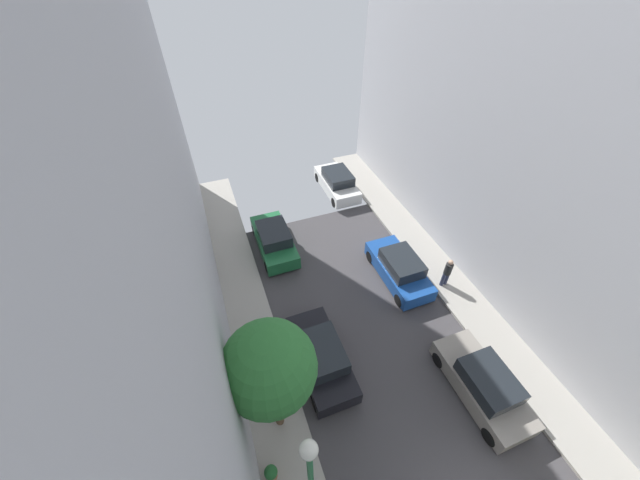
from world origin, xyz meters
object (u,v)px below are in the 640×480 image
(parked_car_right_2, at_px, (483,384))
(parked_car_right_4, at_px, (337,182))
(pedestrian, at_px, (447,272))
(parked_car_left_4, at_px, (274,240))
(street_tree_0, at_px, (269,368))
(potted_plant_0, at_px, (271,473))
(parked_car_right_3, at_px, (399,268))
(parked_car_left_3, at_px, (321,356))
(lamp_post, at_px, (310,470))

(parked_car_right_2, distance_m, parked_car_right_4, 14.61)
(parked_car_right_4, height_order, pedestrian, pedestrian)
(parked_car_left_4, bearing_deg, parked_car_right_4, 36.23)
(street_tree_0, distance_m, potted_plant_0, 4.10)
(street_tree_0, bearing_deg, pedestrian, 19.80)
(parked_car_right_3, xyz_separation_m, potted_plant_0, (-8.34, -6.29, -0.17))
(parked_car_left_4, relative_size, parked_car_right_2, 1.00)
(potted_plant_0, bearing_deg, pedestrian, 26.14)
(parked_car_right_3, height_order, parked_car_right_4, same)
(parked_car_right_2, bearing_deg, parked_car_right_3, 90.00)
(pedestrian, height_order, potted_plant_0, pedestrian)
(parked_car_left_3, bearing_deg, lamp_post, -114.06)
(lamp_post, bearing_deg, pedestrian, 33.56)
(parked_car_left_4, distance_m, street_tree_0, 9.92)
(potted_plant_0, bearing_deg, parked_car_left_4, 74.50)
(parked_car_left_4, relative_size, street_tree_0, 0.75)
(pedestrian, xyz_separation_m, lamp_post, (-9.18, -6.09, 2.62))
(potted_plant_0, bearing_deg, parked_car_right_2, -0.44)
(parked_car_right_2, height_order, parked_car_right_4, same)
(parked_car_left_4, distance_m, parked_car_right_4, 6.69)
(potted_plant_0, xyz_separation_m, lamp_post, (1.04, -1.08, 3.14))
(parked_car_left_4, bearing_deg, pedestrian, -37.45)
(parked_car_right_4, height_order, street_tree_0, street_tree_0)
(potted_plant_0, bearing_deg, lamp_post, -46.10)
(pedestrian, bearing_deg, parked_car_right_2, -110.31)
(parked_car_left_3, height_order, potted_plant_0, parked_car_left_3)
(parked_car_right_3, distance_m, parked_car_right_4, 8.25)
(parked_car_left_3, xyz_separation_m, parked_car_left_4, (0.00, 7.41, 0.00))
(street_tree_0, relative_size, potted_plant_0, 7.61)
(parked_car_left_3, xyz_separation_m, potted_plant_0, (-2.94, -3.18, -0.17))
(parked_car_right_3, bearing_deg, parked_car_right_4, 90.00)
(pedestrian, bearing_deg, parked_car_right_4, 101.15)
(parked_car_left_4, height_order, pedestrian, pedestrian)
(parked_car_right_4, xyz_separation_m, potted_plant_0, (-8.34, -14.55, -0.17))
(parked_car_right_2, bearing_deg, pedestrian, 69.69)
(parked_car_left_4, relative_size, potted_plant_0, 5.74)
(parked_car_left_4, height_order, lamp_post, lamp_post)
(pedestrian, relative_size, street_tree_0, 0.31)
(parked_car_left_4, relative_size, parked_car_right_4, 1.00)
(parked_car_left_3, bearing_deg, street_tree_0, -144.43)
(parked_car_left_3, bearing_deg, pedestrian, 14.13)
(parked_car_right_3, relative_size, street_tree_0, 0.75)
(parked_car_right_2, height_order, pedestrian, pedestrian)
(parked_car_right_2, height_order, lamp_post, lamp_post)
(parked_car_left_3, distance_m, street_tree_0, 4.47)
(parked_car_right_4, relative_size, street_tree_0, 0.75)
(lamp_post, bearing_deg, parked_car_right_2, 7.90)
(street_tree_0, bearing_deg, potted_plant_0, -114.21)
(street_tree_0, bearing_deg, parked_car_right_3, 31.67)
(parked_car_right_2, xyz_separation_m, lamp_post, (-7.30, -1.01, 2.97))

